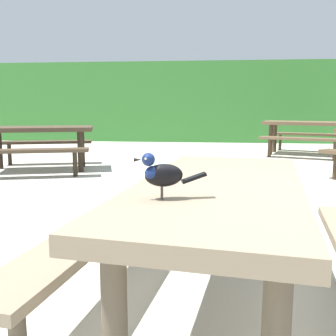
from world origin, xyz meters
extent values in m
plane|color=beige|center=(0.00, 0.00, 0.00)|extent=(60.00, 60.00, 0.00)
cube|color=#387A33|center=(0.00, 10.53, 1.18)|extent=(28.00, 1.45, 2.36)
cube|color=#84725B|center=(-0.36, 0.06, 0.70)|extent=(1.01, 1.89, 0.07)
cylinder|color=brown|center=(-0.73, -0.60, 0.33)|extent=(0.09, 0.09, 0.67)
cylinder|color=brown|center=(-0.53, 0.79, 0.33)|extent=(0.09, 0.09, 0.67)
cylinder|color=brown|center=(0.00, 0.72, 0.33)|extent=(0.09, 0.09, 0.67)
cube|color=#84725B|center=(-1.06, 0.16, 0.41)|extent=(0.52, 1.73, 0.05)
cylinder|color=brown|center=(-0.96, 0.79, 0.20)|extent=(0.07, 0.07, 0.39)
ellipsoid|color=black|center=(-0.59, -0.32, 0.84)|extent=(0.16, 0.11, 0.09)
ellipsoid|color=navy|center=(-0.63, -0.33, 0.84)|extent=(0.08, 0.08, 0.06)
sphere|color=navy|center=(-0.65, -0.34, 0.90)|extent=(0.05, 0.05, 0.05)
sphere|color=#EAE08C|center=(-0.65, -0.36, 0.90)|extent=(0.01, 0.01, 0.01)
sphere|color=#EAE08C|center=(-0.66, -0.32, 0.90)|extent=(0.01, 0.01, 0.01)
cone|color=black|center=(-0.69, -0.35, 0.90)|extent=(0.03, 0.02, 0.02)
cube|color=black|center=(-0.47, -0.29, 0.82)|extent=(0.10, 0.06, 0.04)
cylinder|color=#47423D|center=(-0.59, -0.34, 0.77)|extent=(0.01, 0.01, 0.05)
cylinder|color=#47423D|center=(-0.60, -0.31, 0.77)|extent=(0.01, 0.01, 0.05)
cube|color=#473828|center=(-3.31, 4.53, 0.70)|extent=(1.94, 1.21, 0.07)
cylinder|color=#2E241A|center=(-2.56, 4.46, 0.33)|extent=(0.09, 0.09, 0.67)
cylinder|color=#2E241A|center=(-2.70, 4.98, 0.33)|extent=(0.09, 0.09, 0.67)
cylinder|color=#2E241A|center=(-4.06, 4.60, 0.33)|extent=(0.09, 0.09, 0.67)
cube|color=#473828|center=(-3.12, 3.86, 0.41)|extent=(1.72, 0.73, 0.05)
cylinder|color=#2E241A|center=(-2.50, 4.03, 0.20)|extent=(0.07, 0.07, 0.39)
cube|color=#473828|center=(-3.50, 5.21, 0.41)|extent=(1.72, 0.73, 0.05)
cylinder|color=#2E241A|center=(-2.88, 5.38, 0.20)|extent=(0.07, 0.07, 0.39)
cylinder|color=#2E241A|center=(-4.11, 5.04, 0.20)|extent=(0.07, 0.07, 0.39)
cylinder|color=#382B1D|center=(1.44, 4.20, 0.20)|extent=(0.07, 0.07, 0.39)
cube|color=brown|center=(1.66, 7.14, 0.70)|extent=(1.95, 1.29, 0.07)
cylinder|color=#423324|center=(0.91, 7.11, 0.33)|extent=(0.09, 0.09, 0.67)
cylinder|color=#423324|center=(1.08, 7.61, 0.33)|extent=(0.09, 0.09, 0.67)
cube|color=brown|center=(1.44, 6.47, 0.41)|extent=(1.71, 0.81, 0.05)
cylinder|color=#423324|center=(2.05, 6.27, 0.20)|extent=(0.07, 0.07, 0.39)
cylinder|color=#423324|center=(0.83, 6.68, 0.20)|extent=(0.07, 0.07, 0.39)
cube|color=brown|center=(1.88, 7.80, 0.41)|extent=(1.71, 0.81, 0.05)
cylinder|color=#423324|center=(1.27, 8.01, 0.20)|extent=(0.07, 0.07, 0.39)
camera|label=1|loc=(-0.41, -1.81, 1.11)|focal=42.00mm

